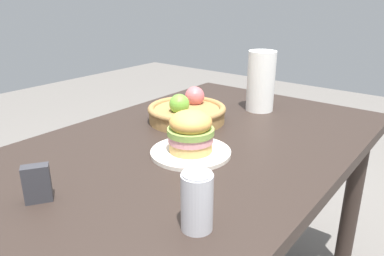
{
  "coord_description": "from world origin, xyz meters",
  "views": [
    {
      "loc": [
        -0.88,
        -0.68,
        1.21
      ],
      "look_at": [
        -0.04,
        -0.02,
        0.81
      ],
      "focal_mm": 34.69,
      "sensor_mm": 36.0,
      "label": 1
    }
  ],
  "objects": [
    {
      "name": "dining_table",
      "position": [
        0.0,
        0.0,
        0.65
      ],
      "size": [
        1.4,
        0.9,
        0.75
      ],
      "color": "#2D231E",
      "rests_on": "ground_plane"
    },
    {
      "name": "soda_can",
      "position": [
        -0.37,
        -0.29,
        0.81
      ],
      "size": [
        0.07,
        0.07,
        0.13
      ],
      "color": "silver",
      "rests_on": "dining_table"
    },
    {
      "name": "sandwich",
      "position": [
        -0.09,
        -0.05,
        0.82
      ],
      "size": [
        0.14,
        0.14,
        0.12
      ],
      "color": "#DBAD60",
      "rests_on": "plate"
    },
    {
      "name": "plate",
      "position": [
        -0.09,
        -0.05,
        0.76
      ],
      "size": [
        0.24,
        0.24,
        0.01
      ],
      "primitive_type": "cylinder",
      "color": "silver",
      "rests_on": "dining_table"
    },
    {
      "name": "fruit_basket",
      "position": [
        0.14,
        0.15,
        0.79
      ],
      "size": [
        0.29,
        0.29,
        0.12
      ],
      "color": "#9E7542",
      "rests_on": "dining_table"
    },
    {
      "name": "napkin_holder",
      "position": [
        -0.51,
        0.06,
        0.8
      ],
      "size": [
        0.07,
        0.06,
        0.09
      ],
      "primitive_type": "cube",
      "rotation": [
        0.0,
        0.0,
        -0.58
      ],
      "color": "#333338",
      "rests_on": "dining_table"
    },
    {
      "name": "paper_towel_roll",
      "position": [
        0.43,
        0.0,
        0.87
      ],
      "size": [
        0.11,
        0.11,
        0.24
      ],
      "primitive_type": "cylinder",
      "color": "white",
      "rests_on": "dining_table"
    }
  ]
}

